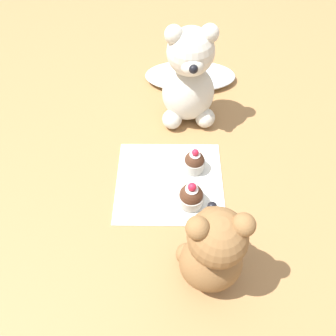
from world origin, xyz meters
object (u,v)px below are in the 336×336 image
teddy_bear_cream (188,80)px  teddy_bear_tan (211,252)px  cupcake_near_tan_bear (189,196)px  cupcake_near_cream_bear (193,162)px

teddy_bear_cream → teddy_bear_tan: (0.03, -0.44, -0.02)m
teddy_bear_cream → cupcake_near_tan_bear: size_ratio=3.76×
cupcake_near_tan_bear → teddy_bear_tan: bearing=-80.1°
teddy_bear_tan → teddy_bear_cream: bearing=-91.2°
cupcake_near_cream_bear → cupcake_near_tan_bear: (-0.01, -0.10, 0.00)m
teddy_bear_cream → teddy_bear_tan: 0.44m
teddy_bear_tan → cupcake_near_tan_bear: bearing=-84.9°
cupcake_near_tan_bear → cupcake_near_cream_bear: bearing=83.4°
cupcake_near_cream_bear → teddy_bear_tan: bearing=-86.3°
teddy_bear_cream → cupcake_near_cream_bear: teddy_bear_cream is taller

